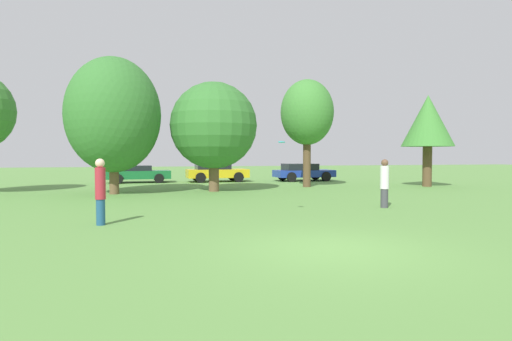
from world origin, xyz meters
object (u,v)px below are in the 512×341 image
Objects in this scene: tree_2 at (214,126)px; parked_car_blue at (303,172)px; parked_car_yellow at (216,172)px; parked_car_green at (138,173)px; frisbee at (282,142)px; person_thrower at (100,190)px; tree_4 at (428,122)px; tree_1 at (113,115)px; person_catcher at (385,183)px; tree_3 at (307,113)px.

tree_2 is 1.31× the size of parked_car_blue.
parked_car_yellow is 1.00× the size of parked_car_blue.
frisbee is at bearing -76.41° from parked_car_green.
parked_car_green is at bearing 117.34° from tree_2.
tree_4 reaches higher than person_thrower.
parked_car_green is at bearing 155.99° from tree_4.
tree_1 is (-0.48, 9.58, 2.88)m from person_thrower.
tree_1 is 4.99m from tree_2.
frisbee reaches higher than person_catcher.
frisbee is 17.08m from parked_car_yellow.
parked_car_blue is at bearing -6.61° from parked_car_green.
person_catcher is 0.41× the size of parked_car_green.
frisbee is 0.04× the size of tree_2.
frisbee is at bearing -114.40° from parked_car_blue.
parked_car_green is at bearing 173.87° from parked_car_yellow.
tree_2 is 1.33× the size of parked_car_green.
person_thrower is at bearing -172.42° from frisbee.
tree_4 is at bearing -34.69° from parked_car_yellow.
parked_car_blue is (7.48, 7.27, -2.76)m from tree_2.
tree_4 is (12.03, 9.68, 1.55)m from frisbee.
parked_car_yellow is at bearing 81.14° from tree_2.
parked_car_yellow is at bearing 127.57° from tree_3.
parked_car_green is (-4.16, 8.04, -2.80)m from tree_2.
tree_3 is 1.46× the size of parked_car_yellow.
frisbee is at bearing -113.78° from tree_3.
tree_3 is at bearing 169.33° from tree_4.
person_thrower is at bearing -131.15° from tree_3.
tree_1 is 14.95m from parked_car_blue.
person_catcher is 0.41× the size of parked_car_yellow.
tree_2 is at bearing -68.22° from person_catcher.
tree_1 is 10.68m from parked_car_yellow.
tree_2 reaches higher than parked_car_yellow.
parked_car_green is (0.32, 18.03, -0.34)m from person_thrower.
tree_4 is (17.44, 10.40, 2.92)m from person_thrower.
tree_3 is (4.86, 11.03, 2.04)m from frisbee.
frisbee is 15.52m from tree_4.
person_thrower is at bearing -110.58° from parked_car_yellow.
frisbee reaches higher than person_thrower.
tree_1 reaches higher than tree_3.
frisbee is 0.05× the size of parked_car_yellow.
tree_3 is 8.38m from parked_car_yellow.
tree_3 is at bearing 11.42° from tree_1.
person_catcher is at bearing 13.21° from frisbee.
person_thrower is 20.99m from parked_car_blue.
parked_car_green is at bearing -70.39° from person_catcher.
parked_car_blue is (1.68, 5.50, -3.71)m from tree_3.
tree_1 reaches higher than tree_2.
tree_1 is at bearing -168.58° from tree_3.
parked_car_blue reaches higher than parked_car_green.
tree_1 is at bearing -129.93° from parked_car_yellow.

